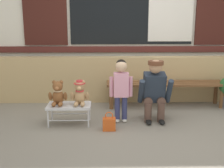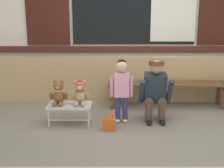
{
  "view_description": "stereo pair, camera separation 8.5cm",
  "coord_description": "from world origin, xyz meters",
  "px_view_note": "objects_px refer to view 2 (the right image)",
  "views": [
    {
      "loc": [
        -0.51,
        -3.72,
        1.52
      ],
      "look_at": [
        -0.42,
        0.47,
        0.55
      ],
      "focal_mm": 44.54,
      "sensor_mm": 36.0,
      "label": 1
    },
    {
      "loc": [
        -0.43,
        -3.73,
        1.52
      ],
      "look_at": [
        -0.42,
        0.47,
        0.55
      ],
      "focal_mm": 44.54,
      "sensor_mm": 36.0,
      "label": 2
    }
  ],
  "objects_px": {
    "wooden_bench_long": "(167,86)",
    "teddy_bear_plain": "(58,94)",
    "teddy_bear_with_hat": "(79,93)",
    "handbag_on_ground": "(108,124)",
    "small_display_bench": "(69,106)",
    "adult_crouching": "(155,90)",
    "child_standing": "(121,84)"
  },
  "relations": [
    {
      "from": "wooden_bench_long",
      "to": "teddy_bear_plain",
      "type": "bearing_deg",
      "value": -154.68
    },
    {
      "from": "teddy_bear_with_hat",
      "to": "handbag_on_ground",
      "type": "distance_m",
      "value": 0.63
    },
    {
      "from": "wooden_bench_long",
      "to": "teddy_bear_with_hat",
      "type": "relative_size",
      "value": 5.78
    },
    {
      "from": "small_display_bench",
      "to": "teddy_bear_with_hat",
      "type": "relative_size",
      "value": 1.76
    },
    {
      "from": "teddy_bear_plain",
      "to": "adult_crouching",
      "type": "height_order",
      "value": "adult_crouching"
    },
    {
      "from": "adult_crouching",
      "to": "child_standing",
      "type": "bearing_deg",
      "value": -174.22
    },
    {
      "from": "handbag_on_ground",
      "to": "small_display_bench",
      "type": "bearing_deg",
      "value": 155.38
    },
    {
      "from": "teddy_bear_plain",
      "to": "adult_crouching",
      "type": "distance_m",
      "value": 1.45
    },
    {
      "from": "wooden_bench_long",
      "to": "teddy_bear_plain",
      "type": "xyz_separation_m",
      "value": [
        -1.77,
        -0.84,
        0.09
      ]
    },
    {
      "from": "handbag_on_ground",
      "to": "adult_crouching",
      "type": "bearing_deg",
      "value": 29.2
    },
    {
      "from": "small_display_bench",
      "to": "handbag_on_ground",
      "type": "xyz_separation_m",
      "value": [
        0.59,
        -0.27,
        -0.17
      ]
    },
    {
      "from": "child_standing",
      "to": "teddy_bear_with_hat",
      "type": "bearing_deg",
      "value": -173.57
    },
    {
      "from": "teddy_bear_with_hat",
      "to": "adult_crouching",
      "type": "bearing_deg",
      "value": 6.13
    },
    {
      "from": "teddy_bear_plain",
      "to": "child_standing",
      "type": "bearing_deg",
      "value": 4.27
    },
    {
      "from": "teddy_bear_with_hat",
      "to": "handbag_on_ground",
      "type": "relative_size",
      "value": 1.34
    },
    {
      "from": "wooden_bench_long",
      "to": "teddy_bear_plain",
      "type": "distance_m",
      "value": 1.96
    },
    {
      "from": "teddy_bear_with_hat",
      "to": "teddy_bear_plain",
      "type": "bearing_deg",
      "value": -179.87
    },
    {
      "from": "small_display_bench",
      "to": "adult_crouching",
      "type": "xyz_separation_m",
      "value": [
        1.29,
        0.12,
        0.21
      ]
    },
    {
      "from": "teddy_bear_with_hat",
      "to": "wooden_bench_long",
      "type": "bearing_deg",
      "value": 29.99
    },
    {
      "from": "teddy_bear_plain",
      "to": "handbag_on_ground",
      "type": "distance_m",
      "value": 0.88
    },
    {
      "from": "small_display_bench",
      "to": "teddy_bear_plain",
      "type": "bearing_deg",
      "value": 179.49
    },
    {
      "from": "wooden_bench_long",
      "to": "adult_crouching",
      "type": "xyz_separation_m",
      "value": [
        -0.32,
        -0.72,
        0.11
      ]
    },
    {
      "from": "teddy_bear_plain",
      "to": "child_standing",
      "type": "xyz_separation_m",
      "value": [
        0.93,
        0.07,
        0.13
      ]
    },
    {
      "from": "teddy_bear_plain",
      "to": "child_standing",
      "type": "relative_size",
      "value": 0.38
    },
    {
      "from": "teddy_bear_with_hat",
      "to": "adult_crouching",
      "type": "distance_m",
      "value": 1.14
    },
    {
      "from": "teddy_bear_plain",
      "to": "adult_crouching",
      "type": "relative_size",
      "value": 0.38
    },
    {
      "from": "child_standing",
      "to": "handbag_on_ground",
      "type": "xyz_separation_m",
      "value": [
        -0.18,
        -0.34,
        -0.5
      ]
    },
    {
      "from": "teddy_bear_plain",
      "to": "small_display_bench",
      "type": "bearing_deg",
      "value": -0.51
    },
    {
      "from": "wooden_bench_long",
      "to": "teddy_bear_plain",
      "type": "height_order",
      "value": "teddy_bear_plain"
    },
    {
      "from": "small_display_bench",
      "to": "handbag_on_ground",
      "type": "relative_size",
      "value": 2.35
    },
    {
      "from": "teddy_bear_with_hat",
      "to": "handbag_on_ground",
      "type": "bearing_deg",
      "value": -32.42
    },
    {
      "from": "teddy_bear_with_hat",
      "to": "handbag_on_ground",
      "type": "xyz_separation_m",
      "value": [
        0.43,
        -0.27,
        -0.38
      ]
    }
  ]
}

